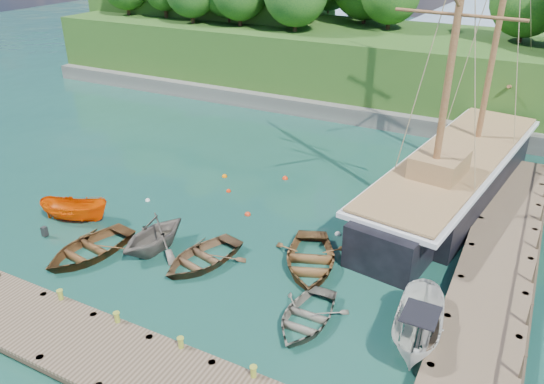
{
  "coord_description": "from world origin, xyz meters",
  "views": [
    {
      "loc": [
        11.64,
        -16.51,
        14.22
      ],
      "look_at": [
        0.43,
        5.04,
        2.0
      ],
      "focal_mm": 35.0,
      "sensor_mm": 36.0,
      "label": 1
    }
  ],
  "objects_px": {
    "cabin_boat_white": "(416,343)",
    "schooner": "(453,179)",
    "rowboat_4": "(309,267)",
    "motorboat_orange": "(77,220)",
    "rowboat_3": "(306,322)",
    "rowboat_1": "(155,250)",
    "rowboat_2": "(202,263)",
    "rowboat_0": "(90,255)"
  },
  "relations": [
    {
      "from": "rowboat_0",
      "to": "schooner",
      "type": "distance_m",
      "value": 20.4
    },
    {
      "from": "rowboat_1",
      "to": "cabin_boat_white",
      "type": "height_order",
      "value": "rowboat_1"
    },
    {
      "from": "rowboat_0",
      "to": "motorboat_orange",
      "type": "relative_size",
      "value": 1.22
    },
    {
      "from": "motorboat_orange",
      "to": "schooner",
      "type": "bearing_deg",
      "value": -72.62
    },
    {
      "from": "rowboat_4",
      "to": "rowboat_0",
      "type": "bearing_deg",
      "value": -179.38
    },
    {
      "from": "rowboat_3",
      "to": "cabin_boat_white",
      "type": "distance_m",
      "value": 4.31
    },
    {
      "from": "rowboat_2",
      "to": "cabin_boat_white",
      "type": "distance_m",
      "value": 10.31
    },
    {
      "from": "rowboat_3",
      "to": "motorboat_orange",
      "type": "height_order",
      "value": "motorboat_orange"
    },
    {
      "from": "rowboat_0",
      "to": "rowboat_4",
      "type": "distance_m",
      "value": 10.6
    },
    {
      "from": "rowboat_4",
      "to": "rowboat_3",
      "type": "bearing_deg",
      "value": -89.89
    },
    {
      "from": "rowboat_3",
      "to": "cabin_boat_white",
      "type": "xyz_separation_m",
      "value": [
        4.23,
        0.84,
        0.0
      ]
    },
    {
      "from": "rowboat_1",
      "to": "rowboat_3",
      "type": "distance_m",
      "value": 8.87
    },
    {
      "from": "rowboat_3",
      "to": "rowboat_4",
      "type": "distance_m",
      "value": 3.92
    },
    {
      "from": "rowboat_2",
      "to": "motorboat_orange",
      "type": "distance_m",
      "value": 8.31
    },
    {
      "from": "rowboat_2",
      "to": "rowboat_1",
      "type": "bearing_deg",
      "value": -163.66
    },
    {
      "from": "rowboat_3",
      "to": "cabin_boat_white",
      "type": "bearing_deg",
      "value": 10.44
    },
    {
      "from": "cabin_boat_white",
      "to": "schooner",
      "type": "distance_m",
      "value": 13.45
    },
    {
      "from": "rowboat_2",
      "to": "rowboat_3",
      "type": "height_order",
      "value": "rowboat_2"
    },
    {
      "from": "rowboat_4",
      "to": "motorboat_orange",
      "type": "distance_m",
      "value": 13.05
    },
    {
      "from": "cabin_boat_white",
      "to": "schooner",
      "type": "relative_size",
      "value": 0.18
    },
    {
      "from": "rowboat_0",
      "to": "rowboat_4",
      "type": "height_order",
      "value": "rowboat_4"
    },
    {
      "from": "rowboat_1",
      "to": "rowboat_2",
      "type": "xyz_separation_m",
      "value": [
        2.7,
        0.1,
        0.0
      ]
    },
    {
      "from": "rowboat_3",
      "to": "motorboat_orange",
      "type": "relative_size",
      "value": 1.03
    },
    {
      "from": "rowboat_2",
      "to": "rowboat_3",
      "type": "bearing_deg",
      "value": -0.33
    },
    {
      "from": "motorboat_orange",
      "to": "cabin_boat_white",
      "type": "distance_m",
      "value": 18.62
    },
    {
      "from": "rowboat_0",
      "to": "schooner",
      "type": "xyz_separation_m",
      "value": [
        14.26,
        14.55,
        1.08
      ]
    },
    {
      "from": "rowboat_0",
      "to": "rowboat_2",
      "type": "height_order",
      "value": "rowboat_0"
    },
    {
      "from": "rowboat_1",
      "to": "rowboat_4",
      "type": "relative_size",
      "value": 0.79
    },
    {
      "from": "rowboat_1",
      "to": "cabin_boat_white",
      "type": "relative_size",
      "value": 0.82
    },
    {
      "from": "rowboat_3",
      "to": "rowboat_4",
      "type": "height_order",
      "value": "rowboat_4"
    },
    {
      "from": "rowboat_2",
      "to": "motorboat_orange",
      "type": "height_order",
      "value": "motorboat_orange"
    },
    {
      "from": "rowboat_0",
      "to": "rowboat_3",
      "type": "bearing_deg",
      "value": 10.95
    },
    {
      "from": "rowboat_4",
      "to": "motorboat_orange",
      "type": "bearing_deg",
      "value": 166.49
    },
    {
      "from": "rowboat_2",
      "to": "rowboat_3",
      "type": "distance_m",
      "value": 6.25
    },
    {
      "from": "rowboat_1",
      "to": "rowboat_4",
      "type": "bearing_deg",
      "value": 23.68
    },
    {
      "from": "rowboat_1",
      "to": "rowboat_3",
      "type": "xyz_separation_m",
      "value": [
        8.75,
        -1.46,
        0.0
      ]
    },
    {
      "from": "rowboat_0",
      "to": "rowboat_3",
      "type": "xyz_separation_m",
      "value": [
        11.27,
        0.37,
        0.0
      ]
    },
    {
      "from": "rowboat_2",
      "to": "motorboat_orange",
      "type": "relative_size",
      "value": 1.13
    },
    {
      "from": "motorboat_orange",
      "to": "cabin_boat_white",
      "type": "relative_size",
      "value": 0.81
    },
    {
      "from": "rowboat_1",
      "to": "rowboat_4",
      "type": "xyz_separation_m",
      "value": [
        7.31,
        2.18,
        0.0
      ]
    },
    {
      "from": "rowboat_1",
      "to": "schooner",
      "type": "bearing_deg",
      "value": 54.35
    },
    {
      "from": "rowboat_4",
      "to": "rowboat_2",
      "type": "bearing_deg",
      "value": -177.29
    }
  ]
}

